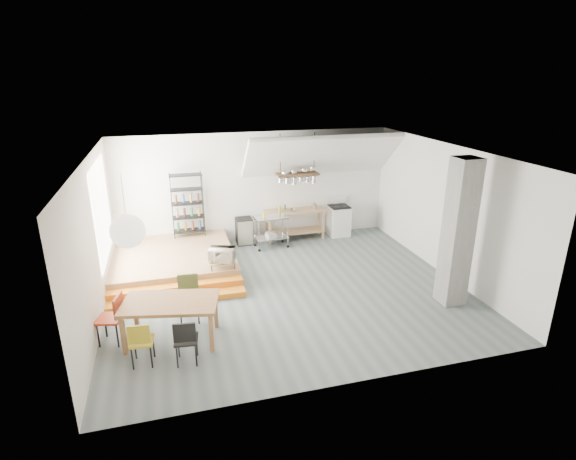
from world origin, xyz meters
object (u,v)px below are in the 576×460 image
object	(u,v)px
stove	(339,220)
dining_table	(170,306)
rolling_cart	(271,228)
mini_fridge	(244,231)

from	to	relation	value
stove	dining_table	world-z (taller)	stove
rolling_cart	mini_fridge	size ratio (longest dim) A/B	1.25
rolling_cart	stove	bearing A→B (deg)	6.96
dining_table	rolling_cart	size ratio (longest dim) A/B	1.95
dining_table	mini_fridge	bearing A→B (deg)	76.82
rolling_cart	mini_fridge	bearing A→B (deg)	139.91
dining_table	rolling_cart	bearing A→B (deg)	67.18
stove	rolling_cart	xyz separation A→B (m)	(-2.24, -0.46, 0.11)
stove	dining_table	size ratio (longest dim) A/B	0.62
stove	mini_fridge	distance (m)	2.94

